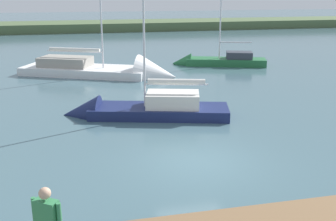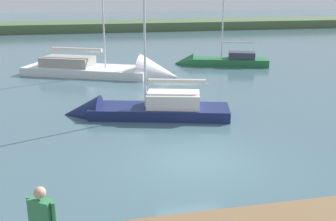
{
  "view_description": "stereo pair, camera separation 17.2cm",
  "coord_description": "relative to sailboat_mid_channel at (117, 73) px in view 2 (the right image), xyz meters",
  "views": [
    {
      "loc": [
        3.83,
        12.35,
        5.68
      ],
      "look_at": [
        0.4,
        -2.69,
        1.06
      ],
      "focal_mm": 43.33,
      "sensor_mm": 36.0,
      "label": 1
    },
    {
      "loc": [
        3.67,
        12.38,
        5.68
      ],
      "look_at": [
        0.4,
        -2.69,
        1.06
      ],
      "focal_mm": 43.33,
      "sensor_mm": 36.0,
      "label": 2
    }
  ],
  "objects": [
    {
      "name": "ground_plane",
      "position": [
        -1.32,
        15.0,
        -0.19
      ],
      "size": [
        200.0,
        200.0,
        0.0
      ],
      "primitive_type": "plane",
      "color": "#42606B"
    },
    {
      "name": "far_shoreline",
      "position": [
        -1.32,
        -33.02,
        -0.19
      ],
      "size": [
        180.0,
        8.0,
        2.4
      ],
      "primitive_type": "cube",
      "color": "#4C603D",
      "rests_on": "ground_plane"
    },
    {
      "name": "sailboat_mid_channel",
      "position": [
        0.0,
        0.0,
        0.0
      ],
      "size": [
        11.0,
        7.16,
        13.51
      ],
      "rotation": [
        0.0,
        0.0,
        2.71
      ],
      "color": "white",
      "rests_on": "ground_plane"
    },
    {
      "name": "sailboat_inner_slip",
      "position": [
        -8.04,
        -2.39,
        -0.03
      ],
      "size": [
        7.36,
        3.91,
        8.21
      ],
      "rotation": [
        0.0,
        0.0,
        -0.33
      ],
      "color": "#236638",
      "rests_on": "ground_plane"
    },
    {
      "name": "sailboat_far_right",
      "position": [
        -0.1,
        9.43,
        -0.05
      ],
      "size": [
        7.92,
        3.86,
        9.13
      ],
      "rotation": [
        0.0,
        0.0,
        -0.27
      ],
      "color": "navy",
      "rests_on": "ground_plane"
    }
  ]
}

